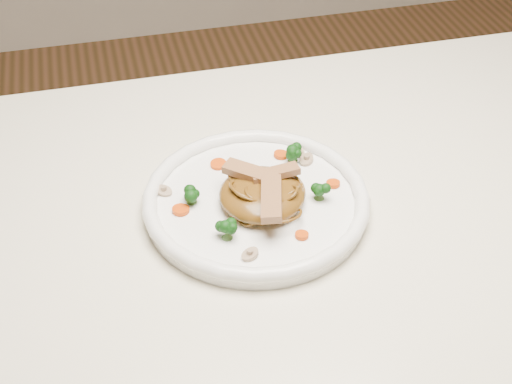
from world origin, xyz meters
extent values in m
cube|color=beige|center=(0.00, 0.00, 0.73)|extent=(1.20, 0.80, 0.04)
cylinder|color=brown|center=(0.54, 0.34, 0.35)|extent=(0.06, 0.06, 0.71)
cylinder|color=white|center=(-0.07, 0.03, 0.76)|extent=(0.36, 0.36, 0.02)
ellipsoid|color=brown|center=(-0.06, 0.02, 0.78)|extent=(0.14, 0.14, 0.04)
cube|color=#A3774D|center=(-0.04, 0.04, 0.80)|extent=(0.07, 0.03, 0.01)
cube|color=#A3774D|center=(-0.07, 0.04, 0.80)|extent=(0.07, 0.06, 0.01)
cube|color=#A3774D|center=(-0.06, -0.01, 0.80)|extent=(0.04, 0.08, 0.01)
cylinder|color=#D34407|center=(-0.01, 0.12, 0.77)|extent=(0.02, 0.02, 0.00)
cylinder|color=#D34407|center=(-0.16, 0.03, 0.77)|extent=(0.03, 0.03, 0.00)
cylinder|color=#D34407|center=(0.04, 0.04, 0.77)|extent=(0.02, 0.02, 0.00)
cylinder|color=#D34407|center=(-0.10, 0.11, 0.77)|extent=(0.02, 0.02, 0.00)
cylinder|color=#D34407|center=(-0.03, -0.05, 0.77)|extent=(0.02, 0.02, 0.00)
cylinder|color=tan|center=(-0.10, -0.07, 0.77)|extent=(0.03, 0.03, 0.01)
cylinder|color=tan|center=(0.02, 0.09, 0.77)|extent=(0.04, 0.04, 0.01)
cylinder|color=tan|center=(-0.18, 0.07, 0.77)|extent=(0.03, 0.03, 0.01)
cylinder|color=tan|center=(0.02, 0.12, 0.77)|extent=(0.03, 0.03, 0.01)
camera|label=1|loc=(-0.24, -0.66, 1.37)|focal=50.28mm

